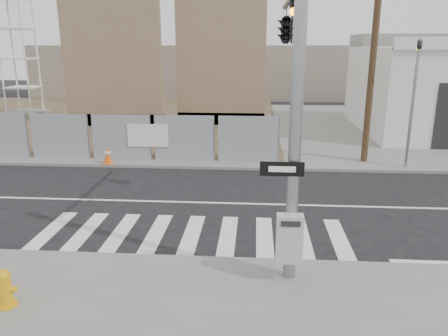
# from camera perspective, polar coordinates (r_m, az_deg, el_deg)

# --- Properties ---
(ground) EXTENTS (100.00, 100.00, 0.00)m
(ground) POSITION_cam_1_polar(r_m,az_deg,el_deg) (14.52, -2.80, -4.55)
(ground) COLOR black
(ground) RESTS_ON ground
(sidewalk_far) EXTENTS (50.00, 20.00, 0.12)m
(sidewalk_far) POSITION_cam_1_polar(r_m,az_deg,el_deg) (28.01, 0.63, 5.54)
(sidewalk_far) COLOR slate
(sidewalk_far) RESTS_ON ground
(signal_pole) EXTENTS (0.96, 5.87, 7.00)m
(signal_pole) POSITION_cam_1_polar(r_m,az_deg,el_deg) (11.50, 8.42, 14.32)
(signal_pole) COLOR gray
(signal_pole) RESTS_ON sidewalk_near
(far_signal_pole) EXTENTS (0.16, 0.20, 5.60)m
(far_signal_pole) POSITION_cam_1_polar(r_m,az_deg,el_deg) (19.25, 23.65, 9.84)
(far_signal_pole) COLOR gray
(far_signal_pole) RESTS_ON sidewalk_far
(concrete_wall_left) EXTENTS (6.00, 1.30, 8.00)m
(concrete_wall_left) POSITION_cam_1_polar(r_m,az_deg,el_deg) (28.03, -14.22, 11.91)
(concrete_wall_left) COLOR #7C604A
(concrete_wall_left) RESTS_ON sidewalk_far
(concrete_wall_right) EXTENTS (5.50, 1.30, 8.00)m
(concrete_wall_right) POSITION_cam_1_polar(r_m,az_deg,el_deg) (27.74, -0.39, 12.34)
(concrete_wall_right) COLOR #7C604A
(concrete_wall_right) RESTS_ON sidewalk_far
(utility_pole_right) EXTENTS (1.60, 0.28, 10.00)m
(utility_pole_right) POSITION_cam_1_polar(r_m,az_deg,el_deg) (19.61, 19.06, 15.43)
(utility_pole_right) COLOR #463320
(utility_pole_right) RESTS_ON sidewalk_far
(fire_hydrant) EXTENTS (0.49, 0.47, 0.78)m
(fire_hydrant) POSITION_cam_1_polar(r_m,az_deg,el_deg) (9.74, -26.73, -13.83)
(fire_hydrant) COLOR #D99A0C
(fire_hydrant) RESTS_ON sidewalk_near
(traffic_cone_b) EXTENTS (0.44, 0.44, 0.74)m
(traffic_cone_b) POSITION_cam_1_polar(r_m,az_deg,el_deg) (22.29, -25.45, 2.43)
(traffic_cone_b) COLOR orange
(traffic_cone_b) RESTS_ON sidewalk_far
(traffic_cone_c) EXTENTS (0.49, 0.49, 0.73)m
(traffic_cone_c) POSITION_cam_1_polar(r_m,az_deg,el_deg) (19.37, -14.95, 1.61)
(traffic_cone_c) COLOR #EF5F0C
(traffic_cone_c) RESTS_ON sidewalk_far
(traffic_cone_d) EXTENTS (0.38, 0.38, 0.73)m
(traffic_cone_d) POSITION_cam_1_polar(r_m,az_deg,el_deg) (20.10, -10.22, 2.39)
(traffic_cone_d) COLOR #FF580D
(traffic_cone_d) RESTS_ON sidewalk_far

